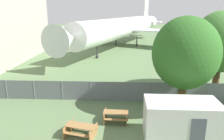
# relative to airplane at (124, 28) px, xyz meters

# --- Properties ---
(perimeter_fence) EXTENTS (56.07, 0.07, 1.76)m
(perimeter_fence) POSITION_rel_airplane_xyz_m (-0.62, -29.90, -3.28)
(perimeter_fence) COLOR slate
(perimeter_fence) RESTS_ON ground
(airplane) EXTENTS (38.10, 46.20, 12.49)m
(airplane) POSITION_rel_airplane_xyz_m (0.00, 0.00, 0.00)
(airplane) COLOR white
(airplane) RESTS_ON ground
(portable_cabin) EXTENTS (4.51, 2.44, 2.44)m
(portable_cabin) POSITION_rel_airplane_xyz_m (3.26, -35.53, -2.94)
(portable_cabin) COLOR silver
(portable_cabin) RESTS_ON ground
(picnic_bench_near_cabin) EXTENTS (1.82, 1.46, 0.76)m
(picnic_bench_near_cabin) POSITION_rel_airplane_xyz_m (-0.84, -33.67, -3.68)
(picnic_bench_near_cabin) COLOR olive
(picnic_bench_near_cabin) RESTS_ON ground
(picnic_bench_open_grass) EXTENTS (2.21, 1.82, 0.76)m
(picnic_bench_open_grass) POSITION_rel_airplane_xyz_m (-3.02, -35.67, -3.68)
(picnic_bench_open_grass) COLOR olive
(picnic_bench_open_grass) RESTS_ON ground
(tree_near_hangar) EXTENTS (5.32, 5.32, 7.80)m
(tree_near_hangar) POSITION_rel_airplane_xyz_m (8.92, -26.81, 0.69)
(tree_near_hangar) COLOR brown
(tree_near_hangar) RESTS_ON ground
(tree_left_of_cabin) EXTENTS (5.03, 5.03, 7.42)m
(tree_left_of_cabin) POSITION_rel_airplane_xyz_m (4.34, -31.54, 0.47)
(tree_left_of_cabin) COLOR #4C3823
(tree_left_of_cabin) RESTS_ON ground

